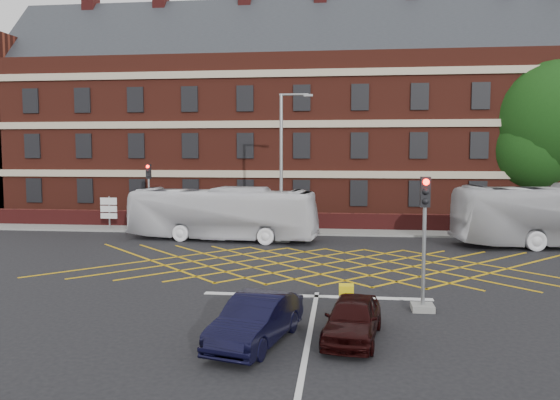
# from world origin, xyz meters

# --- Properties ---
(ground) EXTENTS (120.00, 120.00, 0.00)m
(ground) POSITION_xyz_m (0.00, 0.00, 0.00)
(ground) COLOR black
(ground) RESTS_ON ground
(victorian_building) EXTENTS (51.00, 12.17, 20.40)m
(victorian_building) POSITION_xyz_m (0.25, 22.00, 7.84)
(victorian_building) COLOR #531E15
(victorian_building) RESTS_ON ground
(boundary_wall) EXTENTS (56.00, 0.50, 1.10)m
(boundary_wall) POSITION_xyz_m (0.00, 13.00, 0.55)
(boundary_wall) COLOR #4E1515
(boundary_wall) RESTS_ON ground
(far_pavement) EXTENTS (60.00, 3.00, 0.12)m
(far_pavement) POSITION_xyz_m (0.00, 12.00, 0.06)
(far_pavement) COLOR slate
(far_pavement) RESTS_ON ground
(box_junction_hatching) EXTENTS (8.22, 8.22, 0.02)m
(box_junction_hatching) POSITION_xyz_m (0.00, 2.00, 0.01)
(box_junction_hatching) COLOR #CC990C
(box_junction_hatching) RESTS_ON ground
(stop_line) EXTENTS (8.00, 0.30, 0.02)m
(stop_line) POSITION_xyz_m (0.00, -3.50, 0.01)
(stop_line) COLOR silver
(stop_line) RESTS_ON ground
(centre_line) EXTENTS (0.15, 14.00, 0.02)m
(centre_line) POSITION_xyz_m (0.00, -10.00, 0.01)
(centre_line) COLOR silver
(centre_line) RESTS_ON ground
(bus_left) EXTENTS (11.13, 3.84, 3.04)m
(bus_left) POSITION_xyz_m (-5.99, 8.31, 1.52)
(bus_left) COLOR white
(bus_left) RESTS_ON ground
(car_navy) EXTENTS (2.27, 4.07, 1.27)m
(car_navy) POSITION_xyz_m (-1.36, -8.38, 0.63)
(car_navy) COLOR black
(car_navy) RESTS_ON ground
(car_maroon) EXTENTS (1.86, 3.58, 1.16)m
(car_maroon) POSITION_xyz_m (1.18, -7.78, 0.58)
(car_maroon) COLOR black
(car_maroon) RESTS_ON ground
(deciduous_tree) EXTENTS (9.03, 9.03, 11.71)m
(deciduous_tree) POSITION_xyz_m (15.12, 18.10, 6.58)
(deciduous_tree) COLOR black
(deciduous_tree) RESTS_ON ground
(traffic_light_near) EXTENTS (0.70, 0.70, 4.27)m
(traffic_light_near) POSITION_xyz_m (3.45, -4.82, 1.76)
(traffic_light_near) COLOR slate
(traffic_light_near) RESTS_ON ground
(traffic_light_far) EXTENTS (0.70, 0.70, 4.27)m
(traffic_light_far) POSITION_xyz_m (-11.67, 11.95, 1.76)
(traffic_light_far) COLOR slate
(traffic_light_far) RESTS_ON ground
(street_lamp) EXTENTS (2.25, 1.00, 8.28)m
(street_lamp) POSITION_xyz_m (-2.49, 8.18, 2.80)
(street_lamp) COLOR slate
(street_lamp) RESTS_ON ground
(direction_signs) EXTENTS (1.10, 0.16, 2.20)m
(direction_signs) POSITION_xyz_m (-14.08, 11.18, 1.38)
(direction_signs) COLOR gray
(direction_signs) RESTS_ON ground
(utility_cabinet) EXTENTS (0.45, 0.44, 0.98)m
(utility_cabinet) POSITION_xyz_m (1.02, -5.67, 0.49)
(utility_cabinet) COLOR yellow
(utility_cabinet) RESTS_ON ground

